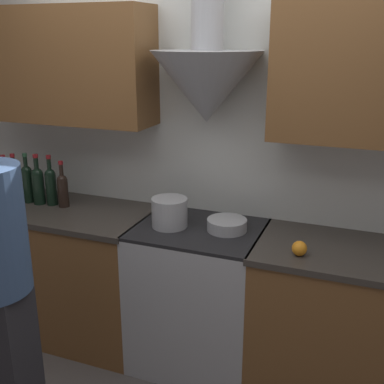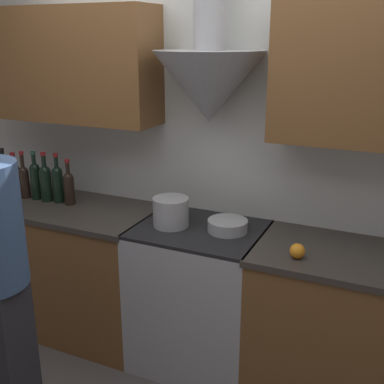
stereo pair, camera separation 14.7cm
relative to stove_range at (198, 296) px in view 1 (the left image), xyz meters
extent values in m
cube|color=silver|center=(0.00, 0.33, 0.84)|extent=(8.40, 0.06, 2.60)
cone|color=#A8AAAF|center=(0.00, 0.13, 1.25)|extent=(0.63, 0.63, 0.39)
cube|color=brown|center=(-0.97, 0.15, 1.34)|extent=(1.20, 0.32, 0.70)
cube|color=brown|center=(0.88, 0.15, 1.34)|extent=(1.01, 0.32, 0.70)
cube|color=brown|center=(-0.97, 0.00, -0.02)|extent=(1.20, 0.60, 0.87)
cube|color=#38332D|center=(-0.97, 0.00, 0.43)|extent=(1.22, 0.62, 0.03)
cube|color=brown|center=(0.88, 0.00, -0.02)|extent=(1.01, 0.60, 0.87)
cube|color=#38332D|center=(0.88, 0.00, 0.43)|extent=(1.04, 0.62, 0.03)
cube|color=#A8AAAF|center=(0.00, 0.00, -0.01)|extent=(0.74, 0.60, 0.89)
cube|color=black|center=(0.00, -0.30, -0.05)|extent=(0.52, 0.01, 0.40)
cube|color=black|center=(0.00, 0.00, 0.44)|extent=(0.74, 0.60, 0.02)
cube|color=#A8AAAF|center=(0.00, 0.27, 0.38)|extent=(0.74, 0.06, 0.10)
cylinder|color=black|center=(-1.41, 0.02, 0.54)|extent=(0.08, 0.08, 0.19)
sphere|color=black|center=(-1.41, 0.02, 0.64)|extent=(0.07, 0.07, 0.07)
cylinder|color=black|center=(-1.41, 0.02, 0.70)|extent=(0.03, 0.03, 0.08)
cylinder|color=maroon|center=(-1.41, 0.02, 0.75)|extent=(0.03, 0.03, 0.02)
cylinder|color=black|center=(-1.32, 0.01, 0.54)|extent=(0.07, 0.07, 0.19)
sphere|color=black|center=(-1.32, 0.01, 0.64)|extent=(0.07, 0.07, 0.07)
cylinder|color=black|center=(-1.32, 0.01, 0.70)|extent=(0.03, 0.03, 0.10)
cylinder|color=maroon|center=(-1.32, 0.01, 0.77)|extent=(0.03, 0.03, 0.02)
cylinder|color=black|center=(-1.22, 0.02, 0.56)|extent=(0.07, 0.07, 0.22)
sphere|color=black|center=(-1.22, 0.02, 0.67)|extent=(0.07, 0.07, 0.07)
cylinder|color=black|center=(-1.22, 0.02, 0.72)|extent=(0.03, 0.03, 0.08)
cylinder|color=#234C33|center=(-1.22, 0.02, 0.77)|extent=(0.03, 0.03, 0.02)
cylinder|color=black|center=(-1.13, 0.02, 0.55)|extent=(0.08, 0.08, 0.21)
sphere|color=black|center=(-1.13, 0.02, 0.66)|extent=(0.08, 0.08, 0.08)
cylinder|color=black|center=(-1.13, 0.02, 0.72)|extent=(0.03, 0.03, 0.09)
cylinder|color=maroon|center=(-1.13, 0.02, 0.78)|extent=(0.03, 0.03, 0.02)
cylinder|color=black|center=(-1.04, 0.03, 0.56)|extent=(0.07, 0.07, 0.21)
sphere|color=black|center=(-1.04, 0.03, 0.66)|extent=(0.07, 0.07, 0.07)
cylinder|color=black|center=(-1.04, 0.03, 0.72)|extent=(0.03, 0.03, 0.09)
cylinder|color=maroon|center=(-1.04, 0.03, 0.77)|extent=(0.03, 0.03, 0.02)
cylinder|color=black|center=(-0.95, 0.03, 0.54)|extent=(0.07, 0.07, 0.18)
sphere|color=black|center=(-0.95, 0.03, 0.63)|extent=(0.07, 0.07, 0.07)
cylinder|color=black|center=(-0.95, 0.03, 0.69)|extent=(0.03, 0.03, 0.09)
cylinder|color=maroon|center=(-0.95, 0.03, 0.75)|extent=(0.03, 0.03, 0.02)
cylinder|color=#A8AAAF|center=(-0.17, -0.04, 0.54)|extent=(0.21, 0.21, 0.17)
cylinder|color=#A8AAAF|center=(0.17, 0.02, 0.48)|extent=(0.23, 0.23, 0.07)
sphere|color=orange|center=(0.61, -0.16, 0.49)|extent=(0.08, 0.08, 0.08)
cube|color=#28282D|center=(-0.62, -0.97, -0.01)|extent=(0.30, 0.19, 0.89)
camera|label=1|loc=(0.91, -2.44, 1.51)|focal=45.00mm
camera|label=2|loc=(1.04, -2.38, 1.51)|focal=45.00mm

